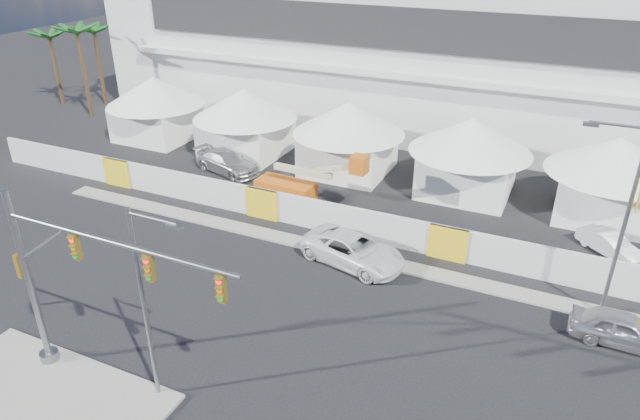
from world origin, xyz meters
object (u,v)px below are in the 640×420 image
at_px(lot_car_c, 227,162).
at_px(boom_lift, 296,185).
at_px(sedan_silver, 623,329).
at_px(lot_car_a, 610,244).
at_px(traffic_mast, 65,285).
at_px(pickup_curb, 353,250).
at_px(streetlight_curb, 623,211).
at_px(streetlight_median, 147,295).

distance_m(lot_car_c, boom_lift, 7.32).
height_order(sedan_silver, lot_car_c, lot_car_c).
height_order(lot_car_a, traffic_mast, traffic_mast).
height_order(pickup_curb, streetlight_curb, streetlight_curb).
bearing_deg(streetlight_median, traffic_mast, -173.05).
height_order(pickup_curb, boom_lift, boom_lift).
height_order(pickup_curb, traffic_mast, traffic_mast).
distance_m(pickup_curb, lot_car_c, 15.82).
relative_size(sedan_silver, lot_car_a, 1.19).
distance_m(pickup_curb, streetlight_median, 13.61).
distance_m(lot_car_c, streetlight_median, 23.51).
xyz_separation_m(sedan_silver, lot_car_c, (-27.18, 9.30, 0.04)).
bearing_deg(pickup_curb, lot_car_a, -48.24).
relative_size(lot_car_c, boom_lift, 0.70).
relative_size(lot_car_a, traffic_mast, 0.36).
xyz_separation_m(pickup_curb, traffic_mast, (-6.84, -13.02, 3.80)).
bearing_deg(streetlight_median, lot_car_c, 116.69).
relative_size(streetlight_curb, boom_lift, 1.21).
relative_size(lot_car_c, streetlight_curb, 0.58).
xyz_separation_m(traffic_mast, streetlight_median, (3.64, 0.44, 0.30)).
height_order(sedan_silver, streetlight_median, streetlight_median).
bearing_deg(streetlight_median, pickup_curb, 75.74).
height_order(lot_car_a, boom_lift, boom_lift).
xyz_separation_m(sedan_silver, pickup_curb, (-13.58, 1.21, 0.06)).
distance_m(traffic_mast, streetlight_curb, 23.76).
relative_size(pickup_curb, streetlight_curb, 0.62).
relative_size(lot_car_a, streetlight_curb, 0.39).
distance_m(sedan_silver, traffic_mast, 23.91).
bearing_deg(streetlight_curb, pickup_curb, -176.71).
height_order(pickup_curb, lot_car_a, pickup_curb).
bearing_deg(sedan_silver, lot_car_c, 71.92).
bearing_deg(boom_lift, streetlight_curb, -13.04).
bearing_deg(boom_lift, lot_car_a, 5.81).
xyz_separation_m(streetlight_median, boom_lift, (-3.41, 18.48, -3.84)).
xyz_separation_m(sedan_silver, streetlight_median, (-16.78, -11.37, 4.17)).
bearing_deg(streetlight_median, sedan_silver, 34.12).
height_order(streetlight_curb, boom_lift, streetlight_curb).
bearing_deg(boom_lift, pickup_curb, -39.64).
bearing_deg(pickup_curb, lot_car_c, 72.09).
xyz_separation_m(lot_car_a, streetlight_median, (-16.19, -19.75, 4.31)).
xyz_separation_m(lot_car_c, streetlight_curb, (26.11, -7.38, 4.81)).
bearing_deg(pickup_curb, streetlight_median, 178.60).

